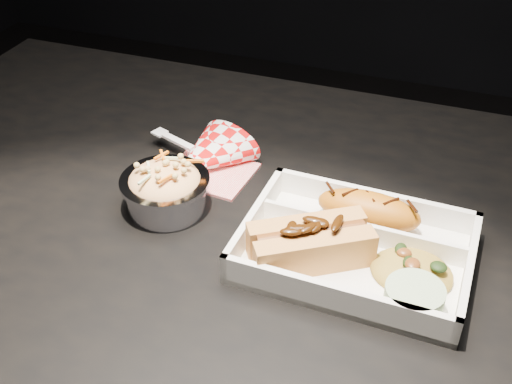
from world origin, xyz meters
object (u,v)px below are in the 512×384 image
(foil_coleslaw_cup, at_px, (165,187))
(hotdog, at_px, (311,241))
(dining_table, at_px, (251,289))
(food_tray, at_px, (355,252))
(napkin_fork, at_px, (206,158))
(fried_pastry, at_px, (369,210))

(foil_coleslaw_cup, bearing_deg, hotdog, -11.11)
(dining_table, height_order, food_tray, food_tray)
(dining_table, xyz_separation_m, napkin_fork, (-0.10, 0.11, 0.11))
(dining_table, height_order, fried_pastry, fried_pastry)
(napkin_fork, bearing_deg, dining_table, -26.06)
(food_tray, bearing_deg, fried_pastry, 90.00)
(dining_table, distance_m, napkin_fork, 0.19)
(napkin_fork, bearing_deg, hotdog, -15.83)
(dining_table, height_order, hotdog, hotdog)
(food_tray, bearing_deg, napkin_fork, 156.17)
(hotdog, xyz_separation_m, napkin_fork, (-0.18, 0.14, -0.02))
(fried_pastry, distance_m, napkin_fork, 0.24)
(dining_table, relative_size, food_tray, 4.69)
(foil_coleslaw_cup, height_order, napkin_fork, foil_coleslaw_cup)
(dining_table, bearing_deg, napkin_fork, 133.33)
(dining_table, relative_size, foil_coleslaw_cup, 10.95)
(hotdog, distance_m, napkin_fork, 0.23)
(dining_table, relative_size, hotdog, 8.39)
(dining_table, xyz_separation_m, foil_coleslaw_cup, (-0.11, 0.01, 0.12))
(fried_pastry, bearing_deg, napkin_fork, 166.57)
(dining_table, distance_m, hotdog, 0.15)
(dining_table, distance_m, food_tray, 0.16)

